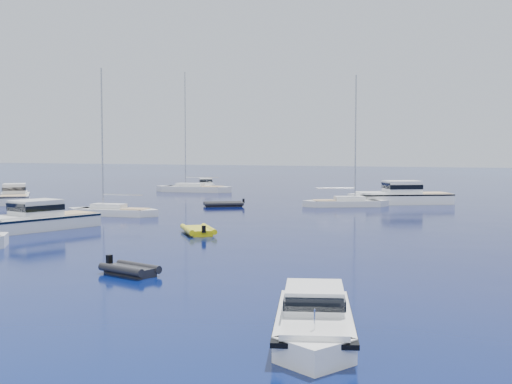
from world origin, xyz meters
TOP-DOWN VIEW (x-y plane):
  - ground at (0.00, 0.00)m, footprint 400.00×400.00m
  - motor_cruiser_near at (15.17, -3.95)m, footprint 4.49×7.63m
  - motor_cruiser_left at (-10.95, 13.06)m, footprint 5.58×10.52m
  - motor_cruiser_far_l at (-29.91, 30.97)m, footprint 8.67×9.22m
  - motor_cruiser_distant at (7.46, 45.74)m, footprint 11.64×9.02m
  - motor_cruiser_horizon at (-22.87, 60.18)m, footprint 5.98×7.63m
  - sailboat_mid_l at (-12.16, 23.71)m, footprint 8.95×3.51m
  - sailboat_centre at (3.30, 40.35)m, footprint 9.00×6.47m
  - sailboat_far_l at (-21.59, 54.37)m, footprint 11.42×4.35m
  - tender_yellow at (0.31, 15.97)m, footprint 4.21×4.48m
  - tender_grey_near at (4.58, 2.05)m, footprint 3.12×2.28m
  - tender_grey_far at (-7.64, 35.47)m, footprint 4.50×4.02m

SIDE VIEW (x-z plane):
  - ground at x=0.00m, z-range 0.00..0.00m
  - motor_cruiser_near at x=15.17m, z-range -0.96..0.96m
  - motor_cruiser_left at x=-10.95m, z-range -1.32..1.32m
  - motor_cruiser_far_l at x=-29.91m, z-range -1.27..1.27m
  - motor_cruiser_distant at x=7.46m, z-range -1.51..1.51m
  - motor_cruiser_horizon at x=-22.87m, z-range -0.99..0.99m
  - sailboat_mid_l at x=-12.16m, z-range -6.41..6.41m
  - sailboat_centre at x=3.30m, z-range -6.62..6.62m
  - sailboat_far_l at x=-21.59m, z-range -8.18..8.18m
  - tender_yellow at x=0.31m, z-range -0.47..0.47m
  - tender_grey_near at x=4.58m, z-range -0.47..0.47m
  - tender_grey_far at x=-7.64m, z-range -0.47..0.47m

